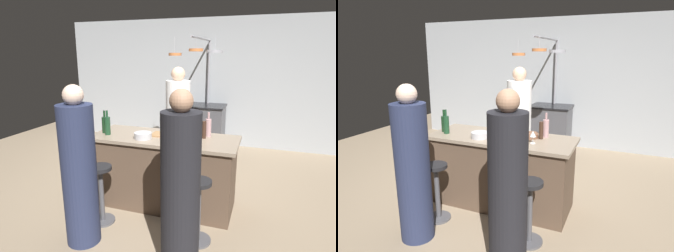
% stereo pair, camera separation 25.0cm
% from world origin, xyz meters
% --- Properties ---
extents(ground_plane, '(9.00, 9.00, 0.00)m').
position_xyz_m(ground_plane, '(0.00, 0.00, 0.00)').
color(ground_plane, gray).
extents(back_wall, '(6.40, 0.16, 2.60)m').
position_xyz_m(back_wall, '(0.00, 2.85, 1.30)').
color(back_wall, '#9EA3A8').
rests_on(back_wall, ground_plane).
extents(kitchen_island, '(1.80, 0.72, 0.90)m').
position_xyz_m(kitchen_island, '(0.00, 0.00, 0.45)').
color(kitchen_island, brown).
rests_on(kitchen_island, ground_plane).
extents(stove_range, '(0.80, 0.64, 0.89)m').
position_xyz_m(stove_range, '(0.00, 2.45, 0.45)').
color(stove_range, '#47474C').
rests_on(stove_range, ground_plane).
extents(chef, '(0.36, 0.36, 1.71)m').
position_xyz_m(chef, '(-0.08, 0.84, 0.79)').
color(chef, white).
rests_on(chef, ground_plane).
extents(bar_stool_right, '(0.28, 0.28, 0.68)m').
position_xyz_m(bar_stool_right, '(0.59, -0.62, 0.38)').
color(bar_stool_right, '#4C4C51').
rests_on(bar_stool_right, ground_plane).
extents(guest_right, '(0.34, 0.34, 1.62)m').
position_xyz_m(guest_right, '(0.51, -1.02, 0.75)').
color(guest_right, black).
rests_on(guest_right, ground_plane).
extents(bar_stool_left, '(0.28, 0.28, 0.68)m').
position_xyz_m(bar_stool_left, '(-0.53, -0.62, 0.38)').
color(bar_stool_left, '#4C4C51').
rests_on(bar_stool_left, ground_plane).
extents(guest_left, '(0.34, 0.34, 1.62)m').
position_xyz_m(guest_left, '(-0.53, -0.98, 0.75)').
color(guest_left, '#262D4C').
rests_on(guest_left, ground_plane).
extents(overhead_pot_rack, '(0.88, 1.56, 2.17)m').
position_xyz_m(overhead_pot_rack, '(0.04, 1.85, 1.69)').
color(overhead_pot_rack, gray).
rests_on(overhead_pot_rack, ground_plane).
extents(cutting_board, '(0.32, 0.22, 0.02)m').
position_xyz_m(cutting_board, '(-0.01, 0.06, 0.91)').
color(cutting_board, '#997047').
rests_on(cutting_board, kitchen_island).
extents(pepper_mill, '(0.05, 0.05, 0.21)m').
position_xyz_m(pepper_mill, '(0.48, 0.10, 1.01)').
color(pepper_mill, '#382319').
rests_on(pepper_mill, kitchen_island).
extents(wine_bottle_green, '(0.07, 0.07, 0.31)m').
position_xyz_m(wine_bottle_green, '(-0.70, -0.14, 1.02)').
color(wine_bottle_green, '#193D23').
rests_on(wine_bottle_green, kitchen_island).
extents(wine_bottle_white, '(0.07, 0.07, 0.32)m').
position_xyz_m(wine_bottle_white, '(0.10, 0.26, 1.02)').
color(wine_bottle_white, gray).
rests_on(wine_bottle_white, kitchen_island).
extents(wine_bottle_red, '(0.07, 0.07, 0.29)m').
position_xyz_m(wine_bottle_red, '(-0.78, -0.07, 1.01)').
color(wine_bottle_red, '#143319').
rests_on(wine_bottle_red, kitchen_island).
extents(wine_bottle_rose, '(0.07, 0.07, 0.30)m').
position_xyz_m(wine_bottle_rose, '(0.51, 0.20, 1.02)').
color(wine_bottle_rose, '#B78C8E').
rests_on(wine_bottle_rose, kitchen_island).
extents(wine_glass_near_left_guest, '(0.07, 0.07, 0.15)m').
position_xyz_m(wine_glass_near_left_guest, '(0.44, -0.11, 1.01)').
color(wine_glass_near_left_guest, silver).
rests_on(wine_glass_near_left_guest, kitchen_island).
extents(wine_glass_by_chef, '(0.07, 0.07, 0.15)m').
position_xyz_m(wine_glass_by_chef, '(0.36, -0.14, 1.01)').
color(wine_glass_by_chef, silver).
rests_on(wine_glass_by_chef, kitchen_island).
extents(mixing_bowl_steel, '(0.21, 0.21, 0.07)m').
position_xyz_m(mixing_bowl_steel, '(-0.21, -0.15, 0.94)').
color(mixing_bowl_steel, '#B7B7BC').
rests_on(mixing_bowl_steel, kitchen_island).
extents(mixing_bowl_wooden, '(0.21, 0.21, 0.06)m').
position_xyz_m(mixing_bowl_wooden, '(0.34, 0.10, 0.93)').
color(mixing_bowl_wooden, brown).
rests_on(mixing_bowl_wooden, kitchen_island).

